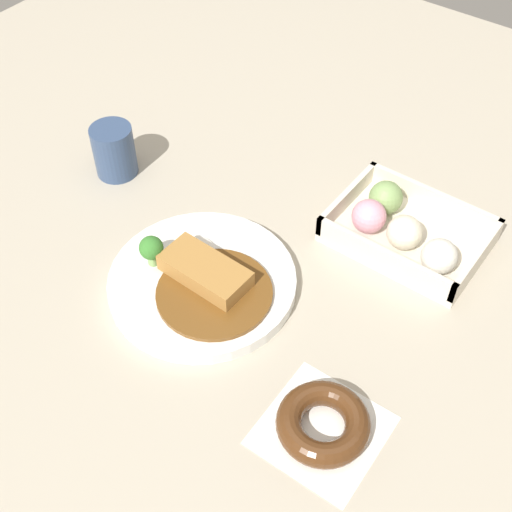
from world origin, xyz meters
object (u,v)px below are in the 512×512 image
Objects in this scene: donut_box at (404,230)px; chocolate_ring_donut at (323,424)px; curry_plate at (202,280)px; coffee_mug at (114,151)px.

donut_box is 0.32m from chocolate_ring_donut.
curry_plate is 1.19× the size of donut_box.
curry_plate is 0.28m from donut_box.
chocolate_ring_donut is at bearing -20.34° from coffee_mug.
donut_box is 1.57× the size of chocolate_ring_donut.
coffee_mug reaches higher than curry_plate.
curry_plate reaches higher than chocolate_ring_donut.
coffee_mug is (-0.25, 0.10, 0.03)m from curry_plate.
curry_plate reaches higher than donut_box.
curry_plate is 1.86× the size of chocolate_ring_donut.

